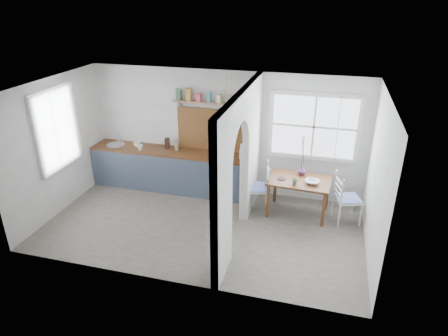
% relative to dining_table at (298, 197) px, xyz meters
% --- Properties ---
extents(floor, '(5.80, 3.20, 0.01)m').
position_rel_dining_table_xyz_m(floor, '(-1.65, -0.94, -0.36)').
color(floor, gray).
rests_on(floor, ground).
extents(ceiling, '(5.80, 3.20, 0.01)m').
position_rel_dining_table_xyz_m(ceiling, '(-1.65, -0.94, 2.24)').
color(ceiling, white).
rests_on(ceiling, walls).
extents(walls, '(5.81, 3.21, 2.60)m').
position_rel_dining_table_xyz_m(walls, '(-1.65, -0.94, 0.94)').
color(walls, white).
rests_on(walls, floor).
extents(partition, '(0.12, 3.20, 2.60)m').
position_rel_dining_table_xyz_m(partition, '(-0.95, -0.88, 1.09)').
color(partition, white).
rests_on(partition, floor).
extents(kitchen_window, '(0.10, 1.16, 1.50)m').
position_rel_dining_table_xyz_m(kitchen_window, '(-4.52, -0.94, 1.29)').
color(kitchen_window, white).
rests_on(kitchen_window, walls).
extents(nook_window, '(1.76, 0.10, 1.30)m').
position_rel_dining_table_xyz_m(nook_window, '(0.15, 0.62, 1.24)').
color(nook_window, white).
rests_on(nook_window, walls).
extents(counter, '(3.50, 0.60, 0.90)m').
position_rel_dining_table_xyz_m(counter, '(-2.78, 0.39, 0.09)').
color(counter, brown).
rests_on(counter, floor).
extents(sink, '(0.40, 0.40, 0.02)m').
position_rel_dining_table_xyz_m(sink, '(-4.08, 0.36, 0.53)').
color(sink, silver).
rests_on(sink, counter).
extents(backsplash, '(1.65, 0.03, 0.90)m').
position_rel_dining_table_xyz_m(backsplash, '(-1.85, 0.63, 0.99)').
color(backsplash, brown).
rests_on(backsplash, walls).
extents(shelf, '(1.75, 0.20, 0.21)m').
position_rel_dining_table_xyz_m(shelf, '(-1.85, 0.55, 1.64)').
color(shelf, tan).
rests_on(shelf, walls).
extents(pendant_lamp, '(0.26, 0.26, 0.16)m').
position_rel_dining_table_xyz_m(pendant_lamp, '(-1.50, 0.21, 1.52)').
color(pendant_lamp, silver).
rests_on(pendant_lamp, ceiling).
extents(utensil_rail, '(0.02, 0.50, 0.02)m').
position_rel_dining_table_xyz_m(utensil_rail, '(-1.04, -0.04, 1.09)').
color(utensil_rail, silver).
rests_on(utensil_rail, partition).
extents(dining_table, '(1.21, 0.85, 0.73)m').
position_rel_dining_table_xyz_m(dining_table, '(0.00, 0.00, 0.00)').
color(dining_table, brown).
rests_on(dining_table, floor).
extents(chair_left, '(0.54, 0.54, 0.99)m').
position_rel_dining_table_xyz_m(chair_left, '(-0.80, -0.06, 0.13)').
color(chair_left, silver).
rests_on(chair_left, floor).
extents(chair_right, '(0.56, 0.56, 0.97)m').
position_rel_dining_table_xyz_m(chair_right, '(0.92, -0.05, 0.12)').
color(chair_right, silver).
rests_on(chair_right, floor).
extents(kettle, '(0.22, 0.19, 0.22)m').
position_rel_dining_table_xyz_m(kettle, '(-1.20, 0.34, 0.65)').
color(kettle, silver).
rests_on(kettle, counter).
extents(mug_a, '(0.12, 0.12, 0.11)m').
position_rel_dining_table_xyz_m(mug_a, '(-3.41, 0.23, 0.59)').
color(mug_a, white).
rests_on(mug_a, counter).
extents(mug_b, '(0.17, 0.17, 0.11)m').
position_rel_dining_table_xyz_m(mug_b, '(-3.56, 0.39, 0.59)').
color(mug_b, white).
rests_on(mug_b, counter).
extents(knife_block, '(0.13, 0.16, 0.21)m').
position_rel_dining_table_xyz_m(knife_block, '(-2.89, 0.49, 0.64)').
color(knife_block, '#3C251C').
rests_on(knife_block, counter).
extents(jar, '(0.11, 0.11, 0.14)m').
position_rel_dining_table_xyz_m(jar, '(-2.66, 0.43, 0.60)').
color(jar, tan).
rests_on(jar, counter).
extents(towel_magenta, '(0.02, 0.03, 0.59)m').
position_rel_dining_table_xyz_m(towel_magenta, '(-1.07, 0.05, -0.09)').
color(towel_magenta, '#B8317A').
rests_on(towel_magenta, counter).
extents(towel_orange, '(0.02, 0.03, 0.45)m').
position_rel_dining_table_xyz_m(towel_orange, '(-1.07, -0.01, -0.11)').
color(towel_orange, '#CA6E23').
rests_on(towel_orange, counter).
extents(bowl, '(0.28, 0.28, 0.06)m').
position_rel_dining_table_xyz_m(bowl, '(0.24, -0.09, 0.40)').
color(bowl, white).
rests_on(bowl, dining_table).
extents(table_cup, '(0.11, 0.11, 0.10)m').
position_rel_dining_table_xyz_m(table_cup, '(-0.08, -0.20, 0.41)').
color(table_cup, '#5B8558').
rests_on(table_cup, dining_table).
extents(plate, '(0.16, 0.16, 0.01)m').
position_rel_dining_table_xyz_m(plate, '(-0.34, -0.06, 0.37)').
color(plate, black).
rests_on(plate, dining_table).
extents(vase, '(0.20, 0.20, 0.17)m').
position_rel_dining_table_xyz_m(vase, '(0.01, 0.25, 0.45)').
color(vase, '#562E64').
rests_on(vase, dining_table).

